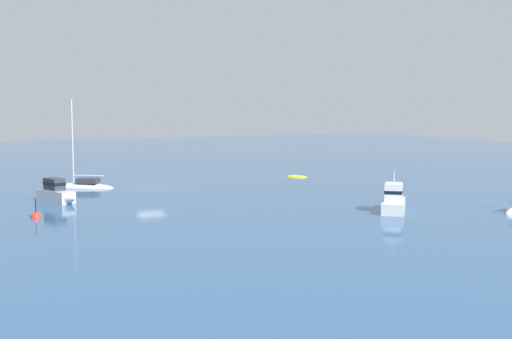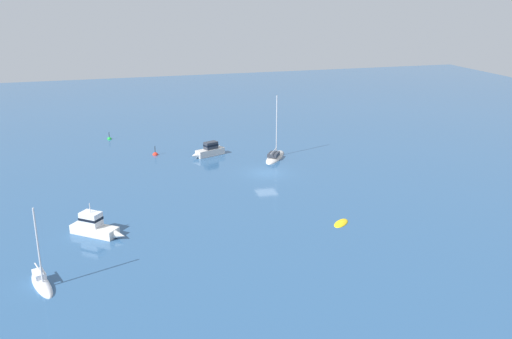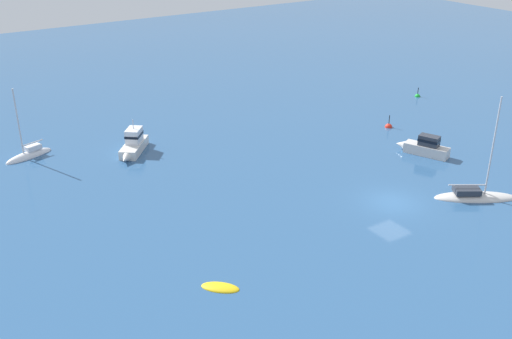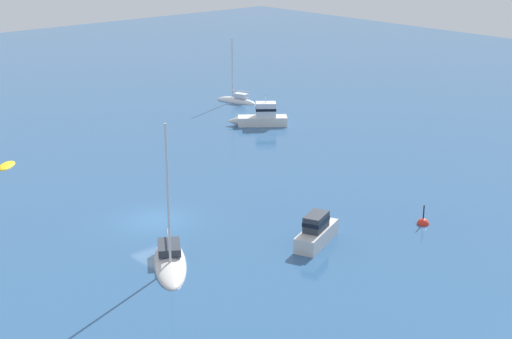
# 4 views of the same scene
# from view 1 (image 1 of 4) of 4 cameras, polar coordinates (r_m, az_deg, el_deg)

# --- Properties ---
(ground_plane) EXTENTS (164.49, 164.49, 0.00)m
(ground_plane) POSITION_cam_1_polar(r_m,az_deg,el_deg) (62.86, -8.96, -1.56)
(ground_plane) COLOR #2D5684
(powerboat) EXTENTS (4.37, 5.01, 2.99)m
(powerboat) POSITION_cam_1_polar(r_m,az_deg,el_deg) (50.00, 11.65, -2.60)
(powerboat) COLOR silver
(powerboat) RESTS_ON ground
(rib) EXTENTS (2.40, 2.43, 0.39)m
(rib) POSITION_cam_1_polar(r_m,az_deg,el_deg) (71.16, 3.47, -0.64)
(rib) COLOR yellow
(rib) RESTS_ON ground
(launch) EXTENTS (2.87, 4.94, 1.87)m
(launch) POSITION_cam_1_polar(r_m,az_deg,el_deg) (55.80, -16.58, -1.91)
(launch) COLOR silver
(launch) RESTS_ON ground
(sloop_1) EXTENTS (6.37, 4.98, 8.62)m
(sloop_1) POSITION_cam_1_polar(r_m,az_deg,el_deg) (64.47, -14.67, -1.39)
(sloop_1) COLOR silver
(sloop_1) RESTS_ON ground
(channel_buoy) EXTENTS (0.75, 0.75, 1.64)m
(channel_buoy) POSITION_cam_1_polar(r_m,az_deg,el_deg) (48.89, -18.23, -3.89)
(channel_buoy) COLOR red
(channel_buoy) RESTS_ON ground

